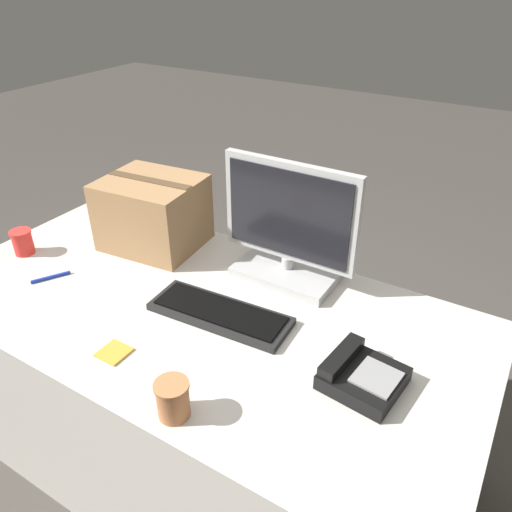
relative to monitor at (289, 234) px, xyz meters
The scene contains 10 objects.
ground_plane 0.95m from the monitor, 117.24° to the right, with size 12.00×12.00×0.00m, color #47423D.
office_desk 0.63m from the monitor, 117.24° to the right, with size 1.80×0.90×0.72m.
monitor is the anchor object (origin of this frame).
keyboard 0.35m from the monitor, 102.65° to the right, with size 0.46×0.19×0.03m.
desk_phone 0.56m from the monitor, 40.84° to the right, with size 0.21×0.21×0.07m.
paper_cup_left 1.00m from the monitor, 157.70° to the right, with size 0.08×0.08×0.09m.
paper_cup_right 0.70m from the monitor, 85.37° to the right, with size 0.09×0.09×0.10m.
cardboard_box 0.55m from the monitor, behind, with size 0.38×0.33×0.27m.
pen_marker 0.84m from the monitor, 147.41° to the right, with size 0.08×0.12×0.01m.
sticky_note_pad 0.67m from the monitor, 110.87° to the right, with size 0.08×0.08×0.01m.
Camera 1 is at (0.83, -0.99, 1.69)m, focal length 35.00 mm.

